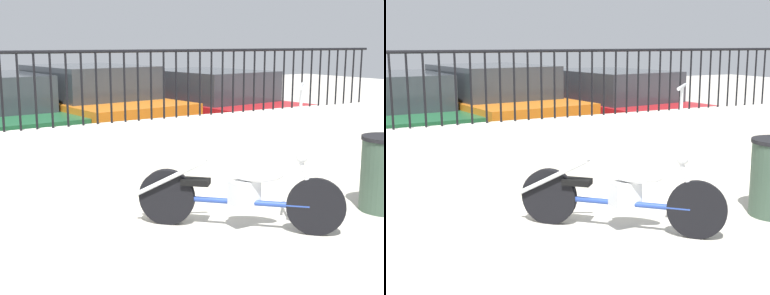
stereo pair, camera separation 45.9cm
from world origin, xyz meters
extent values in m
plane|color=#B7B2A5|center=(0.00, 0.00, 0.00)|extent=(40.00, 40.00, 0.00)
cube|color=beige|center=(0.00, 2.22, 0.46)|extent=(8.53, 0.18, 0.92)
cylinder|color=black|center=(-1.11, 2.22, 1.34)|extent=(0.02, 0.02, 0.83)
cylinder|color=black|center=(-0.94, 2.22, 1.34)|extent=(0.02, 0.02, 0.83)
cylinder|color=black|center=(-0.77, 2.22, 1.34)|extent=(0.02, 0.02, 0.83)
cylinder|color=black|center=(-0.60, 2.22, 1.34)|extent=(0.02, 0.02, 0.83)
cylinder|color=black|center=(-0.43, 2.22, 1.34)|extent=(0.02, 0.02, 0.83)
cylinder|color=black|center=(-0.26, 2.22, 1.34)|extent=(0.02, 0.02, 0.83)
cylinder|color=black|center=(-0.09, 2.22, 1.34)|extent=(0.02, 0.02, 0.83)
cylinder|color=black|center=(0.09, 2.22, 1.34)|extent=(0.02, 0.02, 0.83)
cylinder|color=black|center=(0.26, 2.22, 1.34)|extent=(0.02, 0.02, 0.83)
cylinder|color=black|center=(0.43, 2.22, 1.34)|extent=(0.02, 0.02, 0.83)
cylinder|color=black|center=(0.60, 2.22, 1.34)|extent=(0.02, 0.02, 0.83)
cylinder|color=black|center=(0.77, 2.22, 1.34)|extent=(0.02, 0.02, 0.83)
cylinder|color=black|center=(0.94, 2.22, 1.34)|extent=(0.02, 0.02, 0.83)
cylinder|color=black|center=(1.11, 2.22, 1.34)|extent=(0.02, 0.02, 0.83)
cylinder|color=black|center=(1.28, 2.22, 1.34)|extent=(0.02, 0.02, 0.83)
cylinder|color=black|center=(1.45, 2.22, 1.34)|extent=(0.02, 0.02, 0.83)
cylinder|color=black|center=(1.62, 2.22, 1.34)|extent=(0.02, 0.02, 0.83)
cylinder|color=black|center=(1.79, 2.22, 1.34)|extent=(0.02, 0.02, 0.83)
cylinder|color=black|center=(1.96, 2.22, 1.34)|extent=(0.02, 0.02, 0.83)
cylinder|color=black|center=(2.13, 2.22, 1.34)|extent=(0.02, 0.02, 0.83)
cylinder|color=black|center=(2.30, 2.22, 1.34)|extent=(0.02, 0.02, 0.83)
cylinder|color=black|center=(2.47, 2.22, 1.34)|extent=(0.02, 0.02, 0.83)
cylinder|color=black|center=(2.64, 2.22, 1.34)|extent=(0.02, 0.02, 0.83)
cylinder|color=black|center=(2.81, 2.22, 1.34)|extent=(0.02, 0.02, 0.83)
cylinder|color=black|center=(2.98, 2.22, 1.34)|extent=(0.02, 0.02, 0.83)
cylinder|color=black|center=(3.15, 2.22, 1.34)|extent=(0.02, 0.02, 0.83)
cylinder|color=black|center=(3.33, 2.22, 1.34)|extent=(0.02, 0.02, 0.83)
cylinder|color=black|center=(3.50, 2.22, 1.34)|extent=(0.02, 0.02, 0.83)
cylinder|color=black|center=(3.67, 2.22, 1.34)|extent=(0.02, 0.02, 0.83)
cylinder|color=black|center=(3.84, 2.22, 1.34)|extent=(0.02, 0.02, 0.83)
cylinder|color=black|center=(4.01, 2.22, 1.34)|extent=(0.02, 0.02, 0.83)
cylinder|color=black|center=(4.18, 2.22, 1.34)|extent=(0.02, 0.02, 0.83)
cylinder|color=black|center=(0.00, 2.22, 1.73)|extent=(8.53, 0.04, 0.04)
cylinder|color=black|center=(1.28, 0.15, 0.28)|extent=(0.44, 0.43, 0.57)
cylinder|color=black|center=(0.22, 1.18, 0.28)|extent=(0.47, 0.46, 0.58)
cylinder|color=navy|center=(0.75, 0.66, 0.28)|extent=(1.01, 0.99, 0.06)
cube|color=silver|center=(0.79, 0.63, 0.38)|extent=(0.28, 0.18, 0.24)
ellipsoid|color=white|center=(0.88, 0.54, 0.58)|extent=(0.51, 0.50, 0.18)
cube|color=black|center=(0.44, 0.97, 0.46)|extent=(0.31, 0.31, 0.06)
cylinder|color=silver|center=(1.22, 0.21, 0.53)|extent=(0.19, 0.19, 0.51)
sphere|color=silver|center=(1.18, 0.25, 0.76)|extent=(0.11, 0.11, 0.11)
cylinder|color=silver|center=(1.15, 0.27, 1.11)|extent=(0.03, 0.03, 0.65)
cylinder|color=silver|center=(1.15, 0.27, 1.43)|extent=(0.39, 0.39, 0.03)
cylinder|color=silver|center=(0.21, 1.10, 0.50)|extent=(0.56, 0.55, 0.42)
cylinder|color=silver|center=(0.31, 1.20, 0.50)|extent=(0.56, 0.55, 0.42)
cylinder|color=black|center=(-0.07, 6.59, 0.32)|extent=(0.15, 0.65, 0.64)
cylinder|color=black|center=(0.11, 3.99, 0.32)|extent=(0.15, 0.65, 0.64)
cylinder|color=black|center=(-0.11, 6.43, 0.32)|extent=(0.19, 0.65, 0.64)
cylinder|color=black|center=(1.52, 6.63, 0.32)|extent=(0.19, 0.65, 0.64)
cylinder|color=black|center=(0.20, 3.84, 0.32)|extent=(0.19, 0.65, 0.64)
cylinder|color=black|center=(1.83, 4.03, 0.32)|extent=(0.19, 0.65, 0.64)
cube|color=orange|center=(0.86, 5.23, 0.59)|extent=(2.24, 4.39, 0.69)
cube|color=#2D3338|center=(0.89, 5.02, 1.20)|extent=(1.81, 2.20, 0.52)
cylinder|color=black|center=(2.02, 6.25, 0.32)|extent=(0.18, 0.65, 0.64)
cylinder|color=black|center=(3.64, 6.44, 0.32)|extent=(0.18, 0.65, 0.64)
cylinder|color=black|center=(2.35, 3.43, 0.32)|extent=(0.18, 0.65, 0.64)
cylinder|color=black|center=(3.97, 3.62, 0.32)|extent=(0.18, 0.65, 0.64)
cube|color=#AD191E|center=(2.99, 4.94, 0.53)|extent=(2.26, 4.74, 0.58)
cube|color=#2D3338|center=(3.02, 4.71, 1.08)|extent=(1.81, 2.36, 0.52)
camera|label=1|loc=(-2.30, -3.41, 1.83)|focal=50.00mm
camera|label=2|loc=(-1.90, -3.64, 1.83)|focal=50.00mm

